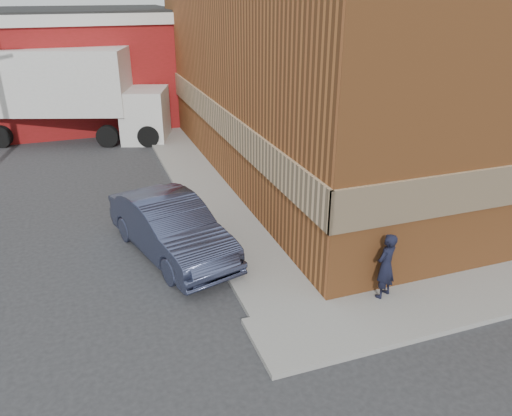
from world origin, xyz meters
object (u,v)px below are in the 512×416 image
object	(u,v)px
sedan	(171,228)
brick_building	(389,40)
box_truck	(74,89)
man	(386,266)
warehouse	(13,69)

from	to	relation	value
sedan	brick_building	bearing A→B (deg)	13.39
brick_building	sedan	world-z (taller)	brick_building
brick_building	box_truck	bearing A→B (deg)	150.11
brick_building	sedan	xyz separation A→B (m)	(-9.78, -5.48, -3.90)
man	warehouse	bearing A→B (deg)	-91.01
warehouse	box_truck	world-z (taller)	warehouse
sedan	box_truck	bearing A→B (deg)	83.21
warehouse	box_truck	size ratio (longest dim) A/B	1.87
brick_building	sedan	size ratio (longest dim) A/B	3.86
man	sedan	world-z (taller)	man
brick_building	man	distance (m)	11.50
warehouse	box_truck	distance (m)	5.10
warehouse	man	size ratio (longest dim) A/B	10.43
warehouse	sedan	size ratio (longest dim) A/B	3.45
man	sedan	bearing A→B (deg)	-67.18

